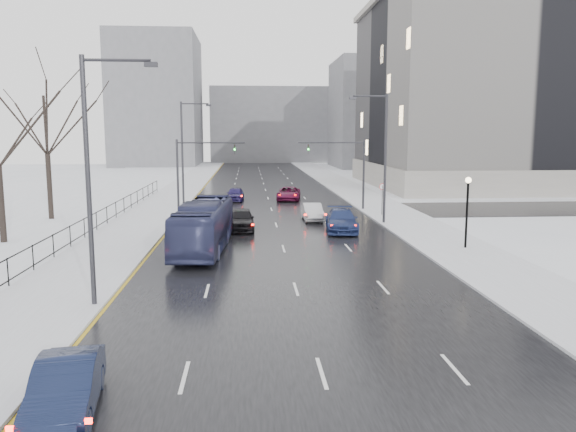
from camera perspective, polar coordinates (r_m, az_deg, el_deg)
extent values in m
cube|color=black|center=(62.97, -2.11, 2.01)|extent=(16.00, 150.00, 0.04)
cube|color=black|center=(51.07, -1.65, 0.51)|extent=(130.00, 10.00, 0.04)
cube|color=silver|center=(63.48, -11.63, 1.95)|extent=(5.00, 150.00, 0.16)
cube|color=silver|center=(64.17, 7.31, 2.12)|extent=(5.00, 150.00, 0.16)
cube|color=white|center=(65.43, -19.90, 1.79)|extent=(14.00, 150.00, 0.12)
cube|color=black|center=(34.78, -22.27, -1.52)|extent=(0.04, 70.00, 0.05)
cube|color=black|center=(34.95, -22.18, -3.14)|extent=(0.04, 70.00, 0.05)
cylinder|color=black|center=(34.88, -22.21, -2.49)|extent=(0.06, 0.06, 1.30)
cylinder|color=#2D2D33|center=(43.86, 9.86, 5.63)|extent=(0.20, 0.20, 10.00)
cylinder|color=#2D2D33|center=(43.61, 8.32, 11.96)|extent=(2.60, 0.12, 0.12)
cube|color=#2D2D33|center=(43.34, 6.60, 11.82)|extent=(0.50, 0.25, 0.18)
cylinder|color=#2D2D33|center=(23.49, -19.63, 2.97)|extent=(0.20, 0.20, 10.00)
cylinder|color=#2D2D33|center=(23.26, -17.04, 14.90)|extent=(2.60, 0.12, 0.12)
cube|color=#2D2D33|center=(22.99, -13.75, 14.73)|extent=(0.50, 0.25, 0.18)
cylinder|color=#2D2D33|center=(54.94, -10.69, 6.14)|extent=(0.20, 0.20, 10.00)
cylinder|color=#2D2D33|center=(54.84, -9.45, 11.19)|extent=(2.60, 0.12, 0.12)
cube|color=#2D2D33|center=(54.73, -8.07, 11.07)|extent=(0.50, 0.25, 0.18)
cylinder|color=black|center=(35.41, 17.70, 0.11)|extent=(0.14, 0.14, 4.00)
sphere|color=#FFE5B2|center=(35.18, 17.86, 3.49)|extent=(0.36, 0.36, 0.36)
cylinder|color=#2D2D33|center=(51.75, 7.69, 4.14)|extent=(0.20, 0.20, 6.50)
cylinder|color=#2D2D33|center=(51.10, 4.43, 7.45)|extent=(6.00, 0.12, 0.12)
imported|color=#2D2D33|center=(50.85, 2.07, 6.79)|extent=(0.15, 0.18, 0.90)
sphere|color=#19FF33|center=(50.70, 2.09, 6.79)|extent=(0.16, 0.16, 0.16)
cylinder|color=#2D2D33|center=(51.07, -11.15, 4.00)|extent=(0.20, 0.20, 6.50)
cylinder|color=#2D2D33|center=(50.66, -7.84, 7.39)|extent=(6.00, 0.12, 0.12)
imported|color=#2D2D33|center=(50.57, -5.44, 6.75)|extent=(0.15, 0.18, 0.90)
sphere|color=#19FF33|center=(50.42, -5.44, 6.74)|extent=(0.16, 0.16, 0.16)
cylinder|color=#2D2D33|center=(48.22, 9.54, 1.60)|extent=(0.06, 0.06, 2.50)
cylinder|color=white|center=(48.10, 9.57, 2.96)|extent=(0.60, 0.03, 0.60)
torus|color=#B20C0C|center=(48.10, 9.57, 2.96)|extent=(0.58, 0.06, 0.58)
cube|color=gray|center=(83.41, 22.84, 11.18)|extent=(40.00, 30.00, 24.00)
cube|color=gray|center=(85.05, 23.34, 19.53)|extent=(41.00, 31.00, 0.80)
cube|color=gray|center=(83.44, 22.43, 3.97)|extent=(40.60, 30.60, 3.00)
cube|color=slate|center=(121.39, 10.49, 10.14)|extent=(24.00, 20.00, 22.00)
cube|color=slate|center=(129.27, -13.14, 11.28)|extent=(18.00, 22.00, 28.00)
cube|color=slate|center=(142.68, -1.60, 9.19)|extent=(30.00, 18.00, 18.00)
imported|color=#121A36|center=(15.65, -21.65, -15.90)|extent=(2.04, 4.39, 1.39)
imported|color=navy|center=(34.04, -8.55, -0.99)|extent=(3.19, 10.78, 2.96)
imported|color=black|center=(40.89, -4.81, -0.33)|extent=(1.98, 4.74, 1.60)
imported|color=silver|center=(45.39, 2.48, 0.42)|extent=(1.53, 4.21, 1.38)
imported|color=#5E1035|center=(59.17, 0.07, 2.30)|extent=(2.98, 5.29, 1.40)
imported|color=navy|center=(40.50, 5.47, -0.44)|extent=(2.75, 5.61, 1.57)
imported|color=#231B53|center=(58.62, -5.39, 2.22)|extent=(1.90, 4.28, 1.43)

